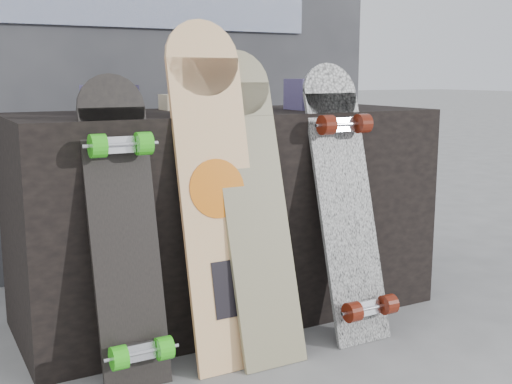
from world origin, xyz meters
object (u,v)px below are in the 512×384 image
vendor_table (228,214)px  skateboard_dark (125,227)px  longboard_geisha (216,184)px  longboard_cascadia (347,197)px  longboard_celtic (254,195)px

vendor_table → skateboard_dark: skateboard_dark is taller
vendor_table → skateboard_dark: 0.64m
longboard_geisha → skateboard_dark: bearing=-177.6°
longboard_cascadia → skateboard_dark: size_ratio=1.04×
longboard_geisha → skateboard_dark: (-0.31, -0.01, -0.11)m
longboard_celtic → longboard_cascadia: (0.37, -0.02, -0.04)m
longboard_celtic → vendor_table: bearing=77.0°
vendor_table → longboard_geisha: size_ratio=1.43×
longboard_celtic → longboard_cascadia: 0.37m
longboard_cascadia → longboard_geisha: bearing=176.0°
longboard_cascadia → longboard_celtic: bearing=177.1°
longboard_cascadia → vendor_table: bearing=126.4°
vendor_table → longboard_cascadia: size_ratio=1.63×
longboard_geisha → longboard_cascadia: longboard_geisha is taller
vendor_table → longboard_geisha: longboard_geisha is taller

